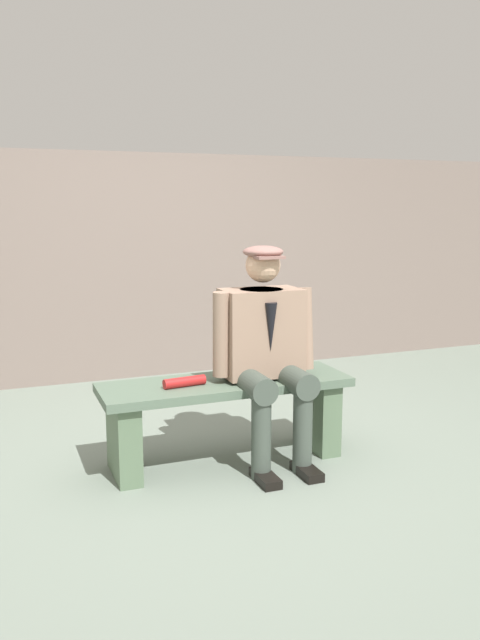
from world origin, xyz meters
The scene contains 5 objects.
ground_plane centered at (0.00, 0.00, 0.00)m, with size 30.00×30.00×0.00m, color slate.
bench centered at (0.00, 0.00, 0.33)m, with size 1.45×0.46×0.49m.
seated_man centered at (-0.22, 0.07, 0.70)m, with size 0.63×0.62×1.26m.
rolled_magazine centered at (0.26, 0.04, 0.52)m, with size 0.06×0.06×0.24m, color #B21E1E.
stadium_wall centered at (0.00, -2.19, 0.96)m, with size 12.00×0.24×1.93m, color slate.
Camera 1 is at (1.24, 3.42, 1.49)m, focal length 36.49 mm.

